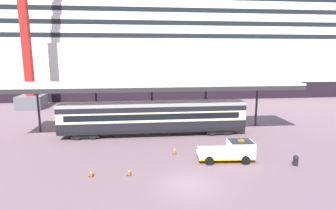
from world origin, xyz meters
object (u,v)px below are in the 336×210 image
Objects in this scene: dockside_crane at (26,1)px; quay_bollard at (296,160)px; service_truck at (231,150)px; traffic_cone_far at (129,172)px; traffic_cone_mid at (174,150)px; cruise_ship at (172,43)px; train_carriage at (153,117)px; traffic_cone_near at (91,173)px.

quay_bollard is (32.85, -29.95, -18.35)m from dockside_crane.
service_truck reaches higher than traffic_cone_far.
traffic_cone_mid is at bearing 155.67° from service_truck.
cruise_ship is 175.31× the size of quay_bollard.
traffic_cone_far is 14.85m from quay_bollard.
train_carriage is 0.39× the size of dockside_crane.
train_carriage is 23.32× the size of quay_bollard.
quay_bollard reaches higher than traffic_cone_mid.
train_carriage reaches higher than service_truck.
dockside_crane is at bearing 116.23° from traffic_cone_near.
quay_bollard is (12.19, -10.77, -1.79)m from train_carriage.
train_carriage is 4.20× the size of service_truck.
cruise_ship reaches higher than traffic_cone_far.
service_truck is at bearing -90.32° from cruise_ship.
cruise_ship reaches higher than traffic_cone_near.
traffic_cone_mid is 38.92m from dockside_crane.
cruise_ship is at bearing 95.99° from quay_bollard.
dockside_crane is at bearing 130.84° from traffic_cone_mid.
traffic_cone_mid is at bearing -96.64° from cruise_ship.
traffic_cone_mid reaches higher than traffic_cone_near.
traffic_cone_mid is 0.01× the size of dockside_crane.
dockside_crane reaches higher than service_truck.
cruise_ship reaches higher than service_truck.
service_truck is at bearing 13.13° from traffic_cone_far.
quay_bollard is (5.45, -1.78, -0.47)m from service_truck.
traffic_cone_near is (-12.76, -49.68, -12.35)m from cruise_ship.
quay_bollard is (17.94, 0.31, 0.20)m from traffic_cone_near.
train_carriage is at bearing 126.85° from service_truck.
quay_bollard reaches higher than traffic_cone_near.
traffic_cone_near is at bearing -63.77° from dockside_crane.
service_truck is at bearing 161.91° from quay_bollard.
train_carriage is 36.47× the size of traffic_cone_far.
cruise_ship is at bearing 79.71° from train_carriage.
traffic_cone_mid is (1.73, -6.73, -1.94)m from train_carriage.
dockside_crane reaches higher than traffic_cone_far.
traffic_cone_near is at bearing -170.52° from service_truck.
quay_bollard is at bearing -41.47° from train_carriage.
service_truck is 12.68m from traffic_cone_near.
service_truck is (6.74, -8.99, -1.32)m from train_carriage.
cruise_ship is at bearing 89.68° from service_truck.
dockside_crane reaches higher than cruise_ship.
service_truck is at bearing -45.79° from dockside_crane.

